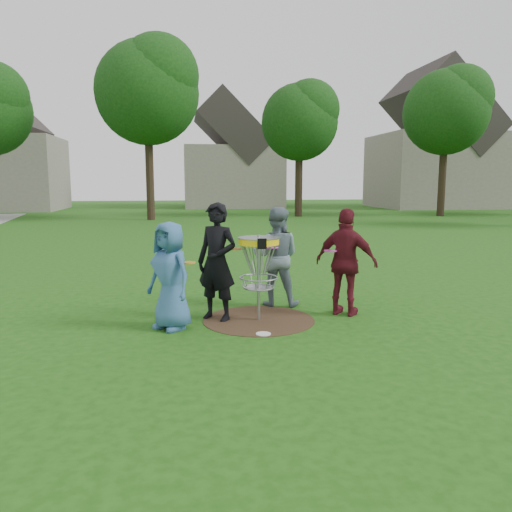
{
  "coord_description": "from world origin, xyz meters",
  "views": [
    {
      "loc": [
        -1.16,
        -7.69,
        2.22
      ],
      "look_at": [
        0.0,
        0.3,
        1.0
      ],
      "focal_mm": 35.0,
      "sensor_mm": 36.0,
      "label": 1
    }
  ],
  "objects": [
    {
      "name": "ground",
      "position": [
        0.0,
        0.0,
        0.0
      ],
      "size": [
        100.0,
        100.0,
        0.0
      ],
      "primitive_type": "plane",
      "color": "#19470F",
      "rests_on": "ground"
    },
    {
      "name": "dirt_patch",
      "position": [
        0.0,
        0.0,
        0.0
      ],
      "size": [
        1.8,
        1.8,
        0.01
      ],
      "primitive_type": "cylinder",
      "color": "#47331E",
      "rests_on": "ground"
    },
    {
      "name": "player_blue",
      "position": [
        -1.38,
        -0.25,
        0.81
      ],
      "size": [
        0.92,
        0.93,
        1.63
      ],
      "primitive_type": "imported",
      "rotation": [
        0.0,
        0.0,
        -0.81
      ],
      "color": "#356193",
      "rests_on": "ground"
    },
    {
      "name": "player_black",
      "position": [
        -0.65,
        0.16,
        0.94
      ],
      "size": [
        0.82,
        0.77,
        1.88
      ],
      "primitive_type": "imported",
      "rotation": [
        0.0,
        0.0,
        -0.63
      ],
      "color": "black",
      "rests_on": "ground"
    },
    {
      "name": "player_grey",
      "position": [
        0.46,
        0.96,
        0.88
      ],
      "size": [
        1.01,
        0.88,
        1.77
      ],
      "primitive_type": "imported",
      "rotation": [
        0.0,
        0.0,
        2.85
      ],
      "color": "slate",
      "rests_on": "ground"
    },
    {
      "name": "player_maroon",
      "position": [
        1.48,
        0.12,
        0.89
      ],
      "size": [
        1.09,
        0.98,
        1.78
      ],
      "primitive_type": "imported",
      "rotation": [
        0.0,
        0.0,
        2.49
      ],
      "color": "maroon",
      "rests_on": "ground"
    },
    {
      "name": "disc_on_grass",
      "position": [
        -0.05,
        -0.77,
        0.01
      ],
      "size": [
        0.22,
        0.22,
        0.02
      ],
      "primitive_type": "cylinder",
      "color": "white",
      "rests_on": "ground"
    },
    {
      "name": "disc_golf_basket",
      "position": [
        0.0,
        -0.0,
        1.02
      ],
      "size": [
        0.66,
        0.67,
        1.38
      ],
      "color": "#9EA0A5",
      "rests_on": "ground"
    },
    {
      "name": "held_discs",
      "position": [
        0.01,
        0.17,
        1.08
      ],
      "size": [
        2.52,
        1.13,
        0.17
      ],
      "color": "orange",
      "rests_on": "ground"
    },
    {
      "name": "tree_row",
      "position": [
        0.44,
        20.67,
        6.21
      ],
      "size": [
        51.2,
        17.42,
        9.9
      ],
      "color": "#38281C",
      "rests_on": "ground"
    },
    {
      "name": "house_row",
      "position": [
        4.78,
        33.07,
        4.14
      ],
      "size": [
        44.5,
        10.65,
        11.62
      ],
      "color": "gray",
      "rests_on": "ground"
    }
  ]
}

